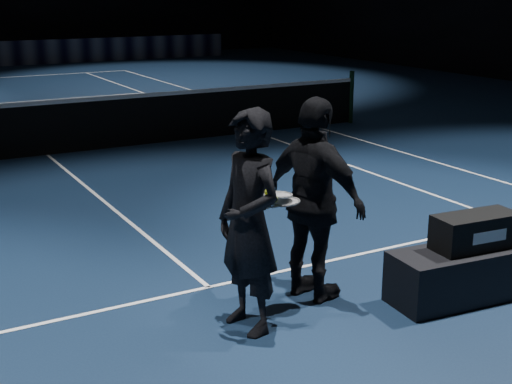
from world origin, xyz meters
TOP-DOWN VIEW (x-y plane):
  - floor at (0.00, 0.00)m, footprint 36.00×36.00m
  - court_lines at (0.00, 0.00)m, footprint 10.98×23.78m
  - net_post_right at (6.40, 0.00)m, footprint 0.10×0.10m
  - net_mesh at (0.00, 0.00)m, footprint 12.80×0.02m
  - net_tape at (0.00, 0.00)m, footprint 12.80×0.03m
  - player_bench at (2.05, -7.77)m, footprint 1.65×0.68m
  - racket_bag at (2.05, -7.77)m, footprint 0.83×0.41m
  - bag_signature at (2.05, -7.94)m, footprint 0.37×0.04m
  - player_a at (-0.06, -7.32)m, footprint 0.55×0.74m
  - player_b at (0.75, -7.07)m, footprint 0.75×1.18m
  - racket_lower at (0.37, -7.19)m, footprint 0.71×0.42m
  - racket_upper at (0.31, -7.16)m, footprint 0.71×0.45m
  - tennis_balls at (0.19, -7.24)m, footprint 0.12×0.10m

SIDE VIEW (x-z plane):
  - floor at x=0.00m, z-range 0.00..0.00m
  - court_lines at x=0.00m, z-range 0.00..0.01m
  - player_bench at x=2.05m, z-range 0.00..0.48m
  - net_mesh at x=0.00m, z-range 0.02..0.88m
  - net_post_right at x=6.40m, z-range 0.00..1.10m
  - racket_bag at x=2.05m, z-range 0.48..0.80m
  - bag_signature at x=2.05m, z-range 0.59..0.70m
  - net_tape at x=0.00m, z-range 0.88..0.95m
  - player_a at x=-0.06m, z-range 0.00..1.87m
  - player_b at x=0.75m, z-range 0.00..1.87m
  - racket_lower at x=0.37m, z-range 1.00..1.03m
  - racket_upper at x=0.31m, z-range 1.03..1.13m
  - tennis_balls at x=0.19m, z-range 1.04..1.16m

